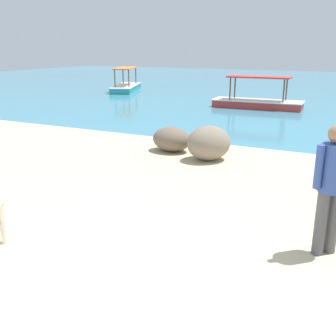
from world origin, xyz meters
The scene contains 7 objects.
sand_beach centered at (0.00, 0.00, 0.02)m, with size 18.00×14.00×0.04m, color #CCB78E.
water_surface centered at (0.00, 22.00, 0.00)m, with size 60.00×36.00×0.03m, color teal.
person_standing centered at (2.07, 2.11, 0.99)m, with size 0.40×0.38×1.62m.
shore_rock_large centered at (-1.77, 5.79, 0.33)m, with size 0.99×0.75×0.59m, color #6B5B4C.
shore_rock_small centered at (-0.69, 5.44, 0.43)m, with size 1.00×0.82×0.78m, color gray.
boat_red centered at (-1.62, 13.81, 0.29)m, with size 3.71×1.28×1.29m.
boat_teal centered at (-9.93, 16.96, 0.29)m, with size 2.35×3.85×1.29m.
Camera 1 is at (2.25, -2.72, 2.52)m, focal length 42.48 mm.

